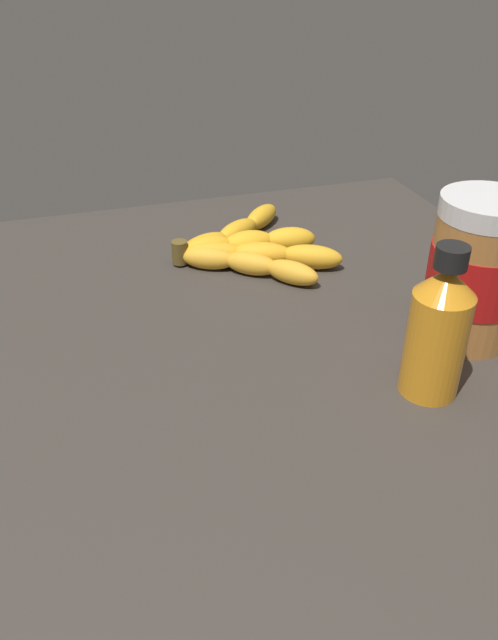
{
  "coord_description": "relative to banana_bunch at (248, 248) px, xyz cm",
  "views": [
    {
      "loc": [
        -13.1,
        -53.48,
        36.95
      ],
      "look_at": [
        2.28,
        -4.31,
        4.56
      ],
      "focal_mm": 35.14,
      "sensor_mm": 36.0,
      "label": 1
    }
  ],
  "objects": [
    {
      "name": "banana_bunch",
      "position": [
        0.0,
        0.0,
        0.0
      ],
      "size": [
        21.43,
        24.61,
        3.36
      ],
      "color": "gold",
      "rests_on": "ground_plane"
    },
    {
      "name": "ground_plane",
      "position": [
        -8.92,
        -17.24,
        -3.15
      ],
      "size": [
        84.42,
        79.31,
        3.23
      ],
      "primitive_type": "cube",
      "color": "#38332D"
    },
    {
      "name": "peanut_butter_jar",
      "position": [
        16.44,
        -24.27,
        6.11
      ],
      "size": [
        9.58,
        9.58,
        15.46
      ],
      "color": "#B27238",
      "rests_on": "ground_plane"
    },
    {
      "name": "honey_bottle",
      "position": [
        7.88,
        -31.32,
        5.19
      ],
      "size": [
        5.44,
        5.44,
        14.83
      ],
      "color": "orange",
      "rests_on": "ground_plane"
    }
  ]
}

